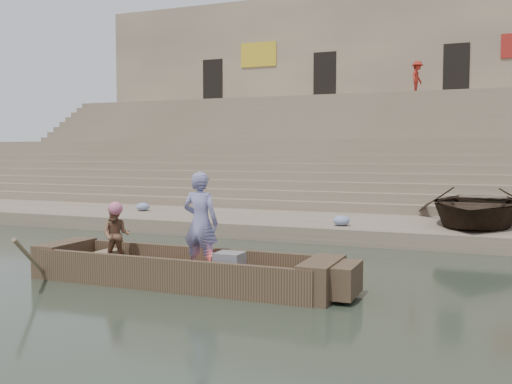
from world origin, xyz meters
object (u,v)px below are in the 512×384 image
Objects in this scene: rowing_man at (116,235)px; beached_rowboat at (476,206)px; main_rowboat at (182,278)px; television at (229,264)px; pedestrian at (417,77)px; standing_man at (201,223)px.

rowing_man is 0.23× the size of beached_rowboat.
main_rowboat is at bearing -119.47° from beached_rowboat.
television is 8.33m from beached_rowboat.
pedestrian reaches higher than rowing_man.
main_rowboat is 2.83× the size of standing_man.
standing_man reaches higher than rowing_man.
standing_man is (0.38, 0.00, 0.99)m from main_rowboat.
television is at bearing -114.11° from beached_rowboat.
main_rowboat is 3.14× the size of pedestrian.
pedestrian is at bearing -93.11° from standing_man.
rowing_man is at bearing 175.83° from main_rowboat.
main_rowboat is 1.06m from standing_man.
standing_man is 21.53m from pedestrian.
beached_rowboat is at bearing 28.30° from rowing_man.
standing_man reaches higher than television.
rowing_man is 2.40m from television.
standing_man is 1.59× the size of rowing_man.
television is (2.37, -0.11, -0.36)m from rowing_man.
main_rowboat is 10.87× the size of television.
rowing_man is (-1.45, 0.11, 0.67)m from main_rowboat.
standing_man is at bearing 0.53° from main_rowboat.
beached_rowboat is 14.78m from pedestrian.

